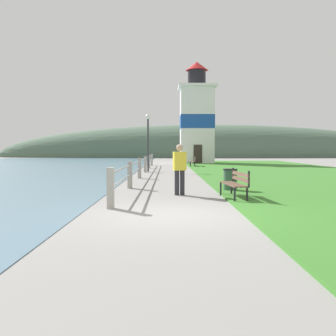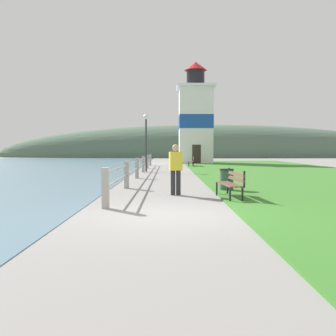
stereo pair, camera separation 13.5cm
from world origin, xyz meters
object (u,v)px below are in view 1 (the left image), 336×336
park_bench_midway (192,161)px  person_strolling (178,168)px  park_bench_near (234,182)px  lamp_post (146,132)px  trash_bin (228,180)px  lighthouse (195,120)px

park_bench_midway → person_strolling: bearing=86.7°
park_bench_near → lamp_post: (-3.52, 14.06, 2.20)m
lamp_post → park_bench_midway: bearing=62.5°
park_bench_near → trash_bin: size_ratio=2.22×
lamp_post → lighthouse: bearing=73.3°
park_bench_midway → lighthouse: bearing=-94.3°
lighthouse → trash_bin: lighthouse is taller
lighthouse → person_strolling: 28.42m
park_bench_midway → lighthouse: lighthouse is taller
park_bench_near → lamp_post: 14.66m
lighthouse → lamp_post: bearing=-106.7°
lighthouse → trash_bin: 27.26m
park_bench_near → person_strolling: 2.04m
park_bench_near → trash_bin: 2.12m
park_bench_midway → lamp_post: 8.14m
person_strolling → lamp_post: lamp_post is taller
trash_bin → lamp_post: size_ratio=0.21×
trash_bin → lamp_post: bearing=107.2°
lighthouse → trash_bin: size_ratio=13.01×
lighthouse → lamp_post: lighthouse is taller
park_bench_near → lighthouse: (0.97, 29.02, 4.18)m
lamp_post → person_strolling: bearing=-82.3°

